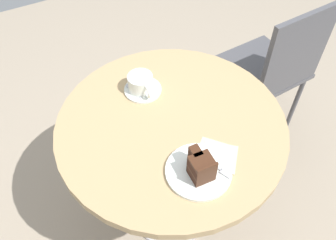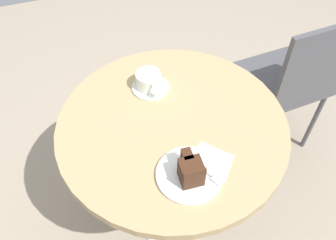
{
  "view_description": "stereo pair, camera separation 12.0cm",
  "coord_description": "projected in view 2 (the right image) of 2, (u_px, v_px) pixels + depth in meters",
  "views": [
    {
      "loc": [
        0.7,
        -0.39,
        1.65
      ],
      "look_at": [
        0.01,
        -0.02,
        0.73
      ],
      "focal_mm": 38.0,
      "sensor_mm": 36.0,
      "label": 1
    },
    {
      "loc": [
        0.75,
        -0.28,
        1.65
      ],
      "look_at": [
        0.01,
        -0.02,
        0.73
      ],
      "focal_mm": 38.0,
      "sensor_mm": 36.0,
      "label": 2
    }
  ],
  "objects": [
    {
      "name": "cafe_chair",
      "position": [
        294.0,
        79.0,
        1.65
      ],
      "size": [
        0.4,
        0.4,
        0.86
      ],
      "rotation": [
        0.0,
        0.0,
        4.77
      ],
      "color": "#4C4C51",
      "rests_on": "ground"
    },
    {
      "name": "cafe_table",
      "position": [
        172.0,
        142.0,
        1.33
      ],
      "size": [
        0.82,
        0.82,
        0.69
      ],
      "color": "tan",
      "rests_on": "ground"
    },
    {
      "name": "fork",
      "position": [
        207.0,
        172.0,
        1.1
      ],
      "size": [
        0.14,
        0.07,
        0.0
      ],
      "rotation": [
        0.0,
        0.0,
        0.41
      ],
      "color": "#B7B7BC",
      "rests_on": "cake_plate"
    },
    {
      "name": "cake_slice",
      "position": [
        191.0,
        170.0,
        1.06
      ],
      "size": [
        0.1,
        0.07,
        0.09
      ],
      "rotation": [
        0.0,
        0.0,
        3.08
      ],
      "color": "#381E14",
      "rests_on": "cake_plate"
    },
    {
      "name": "ground_plane",
      "position": [
        171.0,
        212.0,
        1.78
      ],
      "size": [
        4.4,
        4.4,
        0.01
      ],
      "primitive_type": "cube",
      "color": "gray",
      "rests_on": "ground"
    },
    {
      "name": "teaspoon",
      "position": [
        140.0,
        86.0,
        1.35
      ],
      "size": [
        0.1,
        0.03,
        0.0
      ],
      "rotation": [
        0.0,
        0.0,
        3.33
      ],
      "color": "#B7B7BC",
      "rests_on": "saucer"
    },
    {
      "name": "cake_plate",
      "position": [
        189.0,
        175.0,
        1.1
      ],
      "size": [
        0.21,
        0.21,
        0.01
      ],
      "color": "silver",
      "rests_on": "cafe_table"
    },
    {
      "name": "saucer",
      "position": [
        151.0,
        87.0,
        1.35
      ],
      "size": [
        0.14,
        0.14,
        0.01
      ],
      "color": "silver",
      "rests_on": "cafe_table"
    },
    {
      "name": "coffee_cup",
      "position": [
        149.0,
        80.0,
        1.33
      ],
      "size": [
        0.13,
        0.09,
        0.06
      ],
      "color": "silver",
      "rests_on": "saucer"
    },
    {
      "name": "napkin",
      "position": [
        211.0,
        162.0,
        1.14
      ],
      "size": [
        0.18,
        0.17,
        0.0
      ],
      "rotation": [
        0.0,
        0.0,
        0.71
      ],
      "color": "beige",
      "rests_on": "cafe_table"
    }
  ]
}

